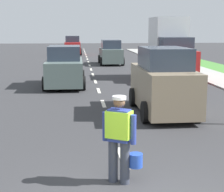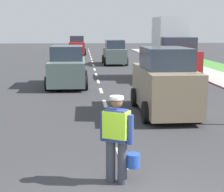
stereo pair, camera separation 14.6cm
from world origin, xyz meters
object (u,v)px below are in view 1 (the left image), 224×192
(delivery_truck, at_px, (170,51))
(car_oncoming_lead, at_px, (65,68))
(car_outgoing_ahead, at_px, (163,83))
(car_outgoing_far, at_px, (111,53))
(road_worker, at_px, (120,135))
(car_oncoming_third, at_px, (73,46))

(delivery_truck, distance_m, car_oncoming_lead, 6.33)
(car_outgoing_ahead, relative_size, car_outgoing_far, 1.02)
(delivery_truck, height_order, car_outgoing_far, delivery_truck)
(car_oncoming_lead, bearing_deg, car_outgoing_ahead, -60.64)
(road_worker, relative_size, car_outgoing_far, 0.43)
(car_oncoming_third, height_order, car_outgoing_ahead, car_outgoing_ahead)
(car_oncoming_lead, bearing_deg, car_oncoming_third, 89.60)
(delivery_truck, bearing_deg, car_oncoming_third, 105.54)
(car_outgoing_ahead, bearing_deg, road_worker, -111.21)
(road_worker, bearing_deg, car_outgoing_far, 85.08)
(car_oncoming_third, bearing_deg, road_worker, -87.93)
(car_outgoing_ahead, height_order, car_outgoing_far, car_outgoing_ahead)
(car_outgoing_far, bearing_deg, car_oncoming_third, 105.58)
(car_outgoing_ahead, bearing_deg, delivery_truck, 73.99)
(road_worker, distance_m, car_oncoming_lead, 11.90)
(car_oncoming_third, xyz_separation_m, car_outgoing_far, (3.24, -11.62, -0.06))
(car_outgoing_ahead, bearing_deg, car_outgoing_far, 90.49)
(car_oncoming_third, xyz_separation_m, car_outgoing_ahead, (3.39, -29.19, 0.07))
(car_oncoming_third, relative_size, car_outgoing_ahead, 1.03)
(car_oncoming_third, height_order, car_oncoming_lead, car_oncoming_third)
(road_worker, relative_size, car_outgoing_ahead, 0.42)
(delivery_truck, height_order, car_oncoming_third, delivery_truck)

